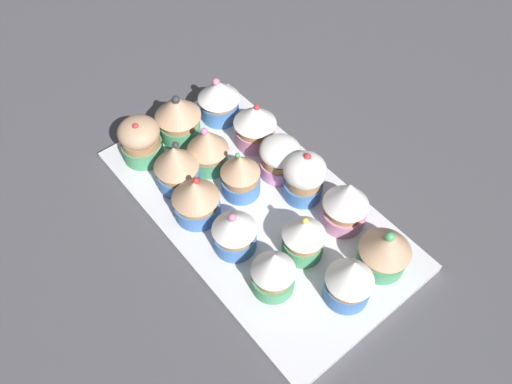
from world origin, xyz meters
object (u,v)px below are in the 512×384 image
baking_tray (256,208)px  cupcake_12 (234,230)px  cupcake_3 (280,157)px  cupcake_2 (304,177)px  cupcake_7 (306,234)px  cupcake_9 (208,148)px  cupcake_0 (385,249)px  cupcake_6 (352,278)px  cupcake_15 (141,140)px  cupcake_5 (219,99)px  cupcake_14 (176,166)px  cupcake_1 (346,203)px  cupcake_8 (242,173)px  cupcake_13 (196,198)px  cupcake_10 (178,116)px  cupcake_4 (255,124)px  cupcake_11 (273,270)px

baking_tray → cupcake_12: 7.88cm
cupcake_3 → cupcake_2: bearing=178.2°
cupcake_7 → cupcake_9: 18.95cm
cupcake_0 → cupcake_6: (-0.22, 6.03, 0.22)cm
cupcake_3 → cupcake_15: size_ratio=0.84×
cupcake_5 → cupcake_14: size_ratio=0.94×
cupcake_1 → cupcake_9: cupcake_1 is taller
cupcake_1 → cupcake_12: cupcake_1 is taller
cupcake_3 → cupcake_15: 19.78cm
cupcake_8 → cupcake_9: size_ratio=0.97×
cupcake_0 → cupcake_6: size_ratio=0.97×
cupcake_0 → cupcake_8: bearing=16.7°
cupcake_7 → cupcake_12: bearing=46.7°
cupcake_13 → cupcake_15: 13.26cm
cupcake_12 → cupcake_9: bearing=-22.5°
cupcake_2 → cupcake_15: size_ratio=1.07×
cupcake_12 → cupcake_14: 12.87cm
cupcake_0 → cupcake_3: bearing=-0.1°
cupcake_5 → cupcake_13: bearing=133.9°
cupcake_10 → cupcake_12: bearing=165.0°
cupcake_3 → cupcake_4: bearing=-7.9°
cupcake_4 → cupcake_8: 9.09cm
cupcake_8 → cupcake_14: bearing=43.8°
cupcake_3 → cupcake_10: bearing=25.3°
baking_tray → cupcake_0: size_ratio=5.86×
cupcake_5 → cupcake_7: cupcake_5 is taller
cupcake_1 → cupcake_4: size_ratio=1.05×
cupcake_0 → cupcake_11: (6.23, 12.29, -0.01)cm
cupcake_3 → cupcake_5: size_ratio=0.82×
cupcake_0 → cupcake_12: (13.63, 12.30, -0.30)cm
cupcake_3 → cupcake_8: cupcake_8 is taller
cupcake_14 → cupcake_6: bearing=-167.1°
cupcake_14 → baking_tray: bearing=-148.8°
cupcake_9 → cupcake_2: bearing=-150.6°
cupcake_7 → cupcake_9: (18.92, 1.13, 0.31)cm
cupcake_0 → cupcake_1: size_ratio=0.96×
cupcake_10 → cupcake_12: size_ratio=1.16×
baking_tray → cupcake_10: size_ratio=5.37×
cupcake_0 → cupcake_8: size_ratio=1.03×
cupcake_11 → cupcake_13: size_ratio=1.06×
cupcake_4 → cupcake_10: size_ratio=0.91×
cupcake_5 → cupcake_12: size_ratio=1.04×
cupcake_6 → cupcake_11: 8.99cm
cupcake_13 → cupcake_0: bearing=-147.7°
baking_tray → cupcake_13: 8.80cm
cupcake_7 → cupcake_15: 27.43cm
baking_tray → cupcake_1: bearing=-141.5°
cupcake_3 → cupcake_8: (0.72, 6.04, 0.52)cm
cupcake_2 → cupcake_4: cupcake_2 is taller
cupcake_6 → cupcake_9: (26.69, 0.95, -0.14)cm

